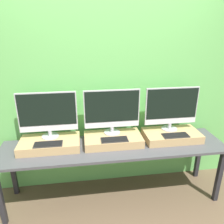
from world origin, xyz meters
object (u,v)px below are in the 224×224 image
keyboard_left (48,144)px  monitor_right (172,107)px  keyboard_center (114,140)px  monitor_left (48,114)px  keyboard_right (176,135)px  monitor_center (112,110)px

keyboard_left → monitor_right: size_ratio=0.47×
keyboard_center → monitor_left: bearing=165.3°
keyboard_center → keyboard_right: 0.70m
monitor_right → keyboard_right: monitor_right is taller
monitor_center → keyboard_center: 0.33m
monitor_left → monitor_right: bearing=0.0°
monitor_right → monitor_center: bearing=180.0°
keyboard_center → keyboard_right: bearing=0.0°
monitor_left → monitor_right: (1.41, 0.00, 0.00)m
monitor_left → keyboard_center: size_ratio=2.13×
monitor_left → monitor_center: 0.70m
monitor_right → monitor_left: bearing=180.0°
keyboard_left → keyboard_right: same height
keyboard_right → monitor_center: bearing=165.3°
monitor_left → keyboard_right: bearing=-7.5°
monitor_left → monitor_right: same height
monitor_center → keyboard_right: monitor_center is taller
keyboard_left → keyboard_center: 0.70m
monitor_left → keyboard_right: size_ratio=2.13×
monitor_right → keyboard_center: bearing=-165.3°
keyboard_center → keyboard_right: same height
monitor_center → keyboard_right: bearing=-14.7°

